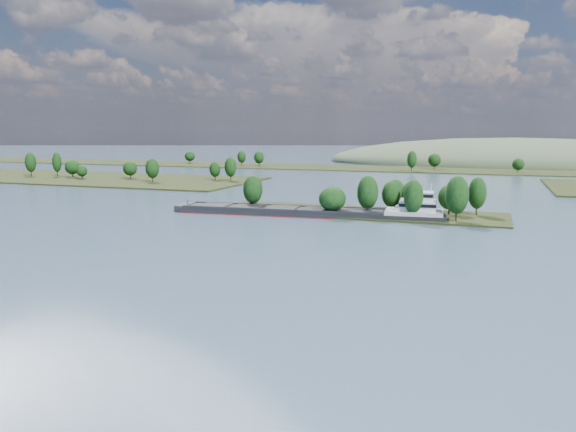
% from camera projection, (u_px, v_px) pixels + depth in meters
% --- Properties ---
extents(ground, '(1800.00, 1800.00, 0.00)m').
position_uv_depth(ground, '(304.00, 247.00, 140.11)').
color(ground, '#3B5266').
rests_on(ground, ground).
extents(tree_island, '(100.00, 30.63, 15.55)m').
position_uv_depth(tree_island, '(376.00, 203.00, 191.40)').
color(tree_island, black).
rests_on(tree_island, ground).
extents(left_bank, '(300.00, 80.00, 16.12)m').
position_uv_depth(left_bank, '(26.00, 175.00, 346.78)').
color(left_bank, black).
rests_on(left_bank, ground).
extents(back_shoreline, '(900.00, 60.00, 15.63)m').
position_uv_depth(back_shoreline, '(441.00, 169.00, 396.81)').
color(back_shoreline, black).
rests_on(back_shoreline, ground).
extents(hill_west, '(320.00, 160.00, 44.00)m').
position_uv_depth(hill_west, '(513.00, 164.00, 472.94)').
color(hill_west, '#405137').
rests_on(hill_west, ground).
extents(cargo_barge, '(94.11, 18.64, 12.65)m').
position_uv_depth(cargo_barge, '(325.00, 211.00, 189.90)').
color(cargo_barge, black).
rests_on(cargo_barge, ground).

